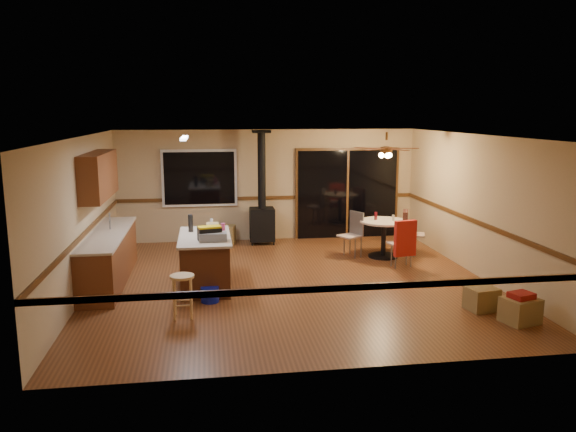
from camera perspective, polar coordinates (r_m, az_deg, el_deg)
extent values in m
plane|color=brown|center=(10.12, 0.25, -6.73)|extent=(7.00, 7.00, 0.00)
plane|color=silver|center=(9.67, 0.26, 8.15)|extent=(7.00, 7.00, 0.00)
plane|color=tan|center=(13.24, -2.01, 3.15)|extent=(7.00, 0.00, 7.00)
plane|color=tan|center=(6.45, 4.91, -4.82)|extent=(7.00, 0.00, 7.00)
plane|color=tan|center=(9.92, -20.17, 0.00)|extent=(0.00, 7.00, 7.00)
plane|color=tan|center=(10.89, 18.79, 0.98)|extent=(0.00, 7.00, 7.00)
cube|color=black|center=(13.09, -8.98, 3.83)|extent=(1.72, 0.10, 1.32)
cube|color=black|center=(13.56, 6.03, 2.21)|extent=(2.52, 0.10, 2.10)
cube|color=brown|center=(10.52, -17.72, -4.12)|extent=(0.60, 3.00, 0.86)
cube|color=#C1AD96|center=(10.42, -17.86, -1.73)|extent=(0.64, 3.04, 0.04)
cube|color=brown|center=(10.48, -18.67, 3.95)|extent=(0.35, 2.00, 0.80)
cube|color=#4A2312|center=(9.89, -8.40, -4.65)|extent=(0.80, 1.60, 0.86)
cube|color=#C1AD96|center=(9.78, -8.47, -2.11)|extent=(0.88, 1.68, 0.04)
cube|color=black|center=(12.92, -2.65, -0.84)|extent=(0.55, 0.50, 0.75)
cylinder|color=black|center=(12.73, -2.69, 4.73)|extent=(0.18, 0.18, 1.77)
cylinder|color=brown|center=(11.63, 9.96, 6.68)|extent=(0.24, 0.24, 0.10)
cylinder|color=brown|center=(11.61, 10.00, 8.01)|extent=(0.05, 0.05, 0.16)
sphere|color=#FFD88C|center=(11.64, 9.94, 6.09)|extent=(0.16, 0.16, 0.16)
cube|color=white|center=(9.87, -10.50, 7.79)|extent=(0.10, 1.20, 0.04)
cube|color=slate|center=(9.36, -7.63, -2.10)|extent=(0.45, 0.25, 0.14)
cube|color=black|center=(9.40, -7.97, -1.84)|extent=(0.41, 0.28, 0.21)
cube|color=gold|center=(9.38, -7.99, -1.12)|extent=(0.40, 0.27, 0.03)
cube|color=olive|center=(9.87, -7.66, -1.29)|extent=(0.21, 0.29, 0.19)
cylinder|color=black|center=(10.12, -9.86, -0.73)|extent=(0.10, 0.10, 0.31)
cylinder|color=#D84C8C|center=(9.70, -6.60, -1.38)|extent=(0.09, 0.09, 0.22)
cylinder|color=white|center=(10.47, -7.76, -0.70)|extent=(0.07, 0.07, 0.16)
cylinder|color=tan|center=(8.50, -10.64, -8.02)|extent=(0.37, 0.37, 0.65)
cylinder|color=#0C17AC|center=(9.16, -7.94, -7.90)|extent=(0.36, 0.36, 0.24)
cylinder|color=black|center=(11.98, 9.62, -4.02)|extent=(0.62, 0.62, 0.04)
cylinder|color=black|center=(11.89, 9.68, -2.30)|extent=(0.10, 0.10, 0.70)
cylinder|color=#C1AD96|center=(11.82, 9.73, -0.55)|extent=(0.99, 0.99, 0.04)
cylinder|color=#590C14|center=(11.85, 8.91, 0.02)|extent=(0.08, 0.08, 0.17)
cylinder|color=beige|center=(11.81, 10.65, -0.18)|extent=(0.07, 0.07, 0.12)
cube|color=tan|center=(11.78, 6.29, -2.03)|extent=(0.54, 0.54, 0.03)
cube|color=slate|center=(11.86, 6.99, -0.73)|extent=(0.22, 0.37, 0.50)
cube|color=tan|center=(11.27, 11.26, -2.76)|extent=(0.46, 0.46, 0.03)
cube|color=slate|center=(11.05, 11.79, -1.71)|extent=(0.40, 0.10, 0.50)
cube|color=#B31D14|center=(11.06, 11.82, -2.24)|extent=(0.45, 0.17, 0.70)
cube|color=tan|center=(12.16, 12.75, -1.84)|extent=(0.52, 0.52, 0.03)
cube|color=slate|center=(12.11, 11.90, -0.65)|extent=(0.17, 0.38, 0.50)
cube|color=black|center=(12.13, 11.79, -1.11)|extent=(0.25, 0.45, 0.70)
cube|color=olive|center=(12.96, -6.66, -1.94)|extent=(0.62, 0.54, 0.43)
cube|color=olive|center=(8.87, 22.53, -8.84)|extent=(0.58, 0.52, 0.37)
cube|color=olive|center=(9.21, 19.07, -7.93)|extent=(0.50, 0.45, 0.35)
cube|color=maroon|center=(8.80, 22.63, -7.46)|extent=(0.38, 0.34, 0.08)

